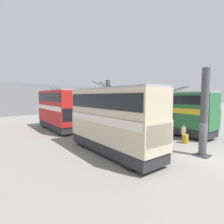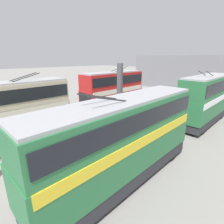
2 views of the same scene
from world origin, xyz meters
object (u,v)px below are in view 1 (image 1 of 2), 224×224
(person_by_left_row, at_px, (183,132))
(person_aisle_midway, at_px, (170,134))
(person_by_right_row, at_px, (156,143))
(oil_drum, at_px, (185,139))
(bus_left_far, at_px, (105,104))
(bus_right_near, at_px, (112,117))
(bus_right_far, at_px, (58,107))
(bus_left_near, at_px, (167,110))

(person_by_left_row, relative_size, person_aisle_midway, 0.90)
(person_by_right_row, distance_m, oil_drum, 5.07)
(bus_left_far, relative_size, person_aisle_midway, 5.19)
(bus_left_far, distance_m, bus_right_near, 18.75)
(bus_right_far, distance_m, person_aisle_midway, 14.52)
(bus_left_near, distance_m, person_by_left_row, 4.54)
(person_by_right_row, height_order, oil_drum, person_by_right_row)
(bus_right_near, bearing_deg, bus_left_near, -77.03)
(bus_left_far, distance_m, bus_right_far, 10.86)
(bus_right_near, bearing_deg, bus_left_far, -32.81)
(person_by_right_row, bearing_deg, bus_right_far, 1.47)
(person_by_left_row, bearing_deg, person_aisle_midway, -58.93)
(bus_left_near, xyz_separation_m, bus_left_far, (13.42, 0.00, 0.13))
(bus_right_far, relative_size, person_aisle_midway, 5.15)
(person_by_right_row, relative_size, person_by_left_row, 1.11)
(bus_right_far, xyz_separation_m, person_by_right_row, (-14.27, -2.36, -2.05))
(bus_left_far, xyz_separation_m, bus_right_far, (-3.82, 10.16, 0.03))
(bus_left_near, relative_size, person_by_left_row, 6.94)
(person_aisle_midway, bearing_deg, bus_left_far, 26.58)
(bus_left_near, height_order, person_by_left_row, bus_left_near)
(bus_right_near, xyz_separation_m, oil_drum, (-1.80, -7.37, -2.48))
(bus_left_near, height_order, bus_right_near, bus_right_near)
(person_aisle_midway, bearing_deg, person_by_right_row, 148.85)
(bus_left_near, xyz_separation_m, oil_drum, (-4.14, 2.79, -2.41))
(bus_right_far, bearing_deg, person_by_right_row, -170.62)
(person_by_left_row, bearing_deg, bus_left_near, -179.29)
(bus_right_near, height_order, person_by_right_row, bus_right_near)
(bus_right_far, bearing_deg, bus_left_far, -69.37)
(person_aisle_midway, height_order, oil_drum, person_aisle_midway)
(bus_right_far, bearing_deg, person_aisle_midway, -155.77)
(person_by_left_row, bearing_deg, bus_left_far, -155.84)
(bus_right_near, bearing_deg, bus_right_far, 0.00)
(bus_left_far, xyz_separation_m, oil_drum, (-17.56, 2.79, -2.55))
(bus_left_far, xyz_separation_m, bus_right_near, (-15.76, 10.16, -0.07))
(bus_right_near, distance_m, person_aisle_midway, 6.32)
(bus_left_far, relative_size, bus_right_near, 1.02)
(bus_left_far, height_order, person_by_left_row, bus_left_far)
(bus_right_near, xyz_separation_m, person_aisle_midway, (-1.18, -5.90, -1.95))
(bus_left_far, relative_size, person_by_right_row, 5.21)
(person_by_right_row, xyz_separation_m, person_aisle_midway, (1.16, -3.54, 0.00))
(bus_right_near, height_order, person_by_left_row, bus_right_near)
(bus_left_near, bearing_deg, person_aisle_midway, 129.57)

